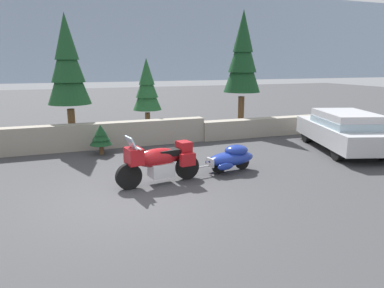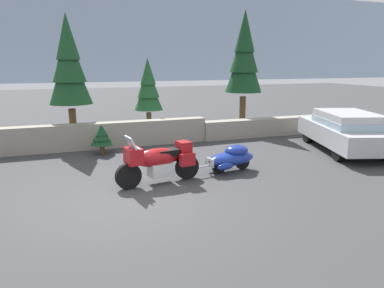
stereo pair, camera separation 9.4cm
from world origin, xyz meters
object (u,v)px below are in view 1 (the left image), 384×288
Objects in this scene: pine_tree_tall at (243,56)px; pine_tree_far_right at (67,64)px; sedan_at_right_edge at (344,129)px; touring_motorcycle at (159,161)px; car_shaped_trailer at (231,157)px; pine_tree_secondary at (147,87)px.

pine_tree_tall is 1.12× the size of pine_tree_far_right.
pine_tree_tall is at bearing 105.71° from sedan_at_right_edge.
pine_tree_far_right is (-9.00, 4.28, 2.26)m from sedan_at_right_edge.
car_shaped_trailer is at bearing 9.04° from touring_motorcycle.
touring_motorcycle is at bearing -170.26° from sedan_at_right_edge.
touring_motorcycle is 6.30m from pine_tree_far_right.
car_shaped_trailer is 0.68× the size of pine_tree_secondary.
touring_motorcycle is at bearing -132.42° from pine_tree_tall.
touring_motorcycle is 0.43× the size of pine_tree_tall.
car_shaped_trailer is 4.97m from sedan_at_right_edge.
pine_tree_tall is (5.72, 6.26, 2.77)m from touring_motorcycle.
pine_tree_secondary is (-5.78, 5.52, 1.29)m from sedan_at_right_edge.
pine_tree_tall reaches higher than touring_motorcycle.
pine_tree_far_right reaches higher than touring_motorcycle.
touring_motorcycle is 7.03m from pine_tree_secondary.
pine_tree_far_right is at bearing -159.03° from pine_tree_secondary.
pine_tree_far_right is at bearing -174.34° from pine_tree_tall.
pine_tree_far_right is at bearing 154.56° from sedan_at_right_edge.
sedan_at_right_edge is at bearing -43.69° from pine_tree_secondary.
car_shaped_trailer is (2.26, 0.36, -0.21)m from touring_motorcycle.
pine_tree_far_right is (-7.59, -0.75, -0.35)m from pine_tree_tall.
car_shaped_trailer is 6.66m from pine_tree_secondary.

